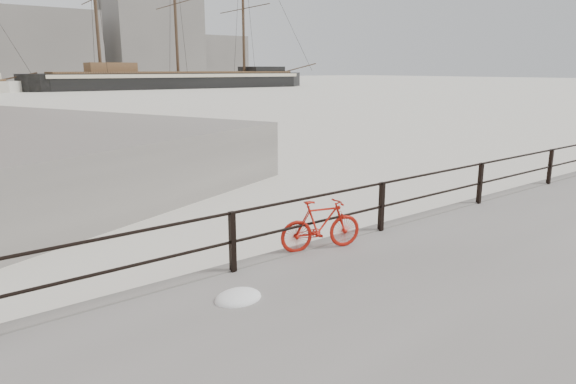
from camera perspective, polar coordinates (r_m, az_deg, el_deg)
ground at (r=13.48m, az=19.72°, el=-2.50°), size 400.00×400.00×0.00m
guardrail at (r=13.20m, az=20.56°, el=0.91°), size 28.00×0.10×1.00m
bicycle at (r=9.22m, az=3.69°, el=-3.68°), size 1.54×0.67×0.93m
snow_mounds at (r=14.23m, az=29.22°, el=-0.62°), size 21.16×3.56×0.31m
barque_black at (r=98.87m, az=-12.02°, el=11.22°), size 62.02×24.84×34.23m
industrial_west at (r=150.17m, az=-26.83°, el=14.24°), size 32.00×18.00×18.00m
industrial_mid at (r=165.79m, az=-14.97°, el=16.04°), size 26.00×20.00×24.00m
industrial_east at (r=180.39m, az=-8.59°, el=14.51°), size 20.00×16.00×14.00m
smokestack at (r=166.58m, az=-20.26°, el=19.13°), size 2.80×2.80×44.00m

